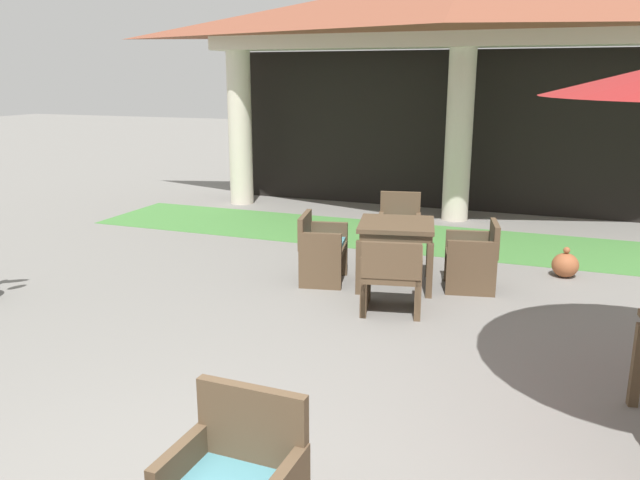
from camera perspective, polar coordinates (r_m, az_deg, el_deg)
The scene contains 8 objects.
background_pavilion at distance 10.98m, azimuth 12.92°, elevation 17.85°, with size 9.30×2.64×3.96m.
lawn_strip at distance 9.65m, azimuth 10.52°, elevation 0.03°, with size 11.10×1.84×0.01m, color #47843D.
patio_table_mid_left at distance 7.36m, azimuth 6.86°, elevation 0.75°, with size 1.00×1.00×0.75m.
patio_chair_mid_left_north at distance 8.27m, azimuth 7.08°, elevation 0.59°, with size 0.64×0.67×0.91m.
patio_chair_mid_left_south at distance 6.58m, azimuth 6.46°, elevation -3.18°, with size 0.71×0.69×0.80m.
patio_chair_mid_left_east at distance 7.44m, azimuth 13.56°, elevation -1.48°, with size 0.65×0.65×0.79m.
patio_chair_mid_left_west at distance 7.50m, azimuth 0.09°, elevation -0.76°, with size 0.62×0.71×0.81m.
terracotta_urn at distance 8.28m, azimuth 21.10°, elevation -2.09°, with size 0.32×0.32×0.38m.
Camera 1 is at (1.60, -2.19, 2.38)m, focal length 35.74 mm.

